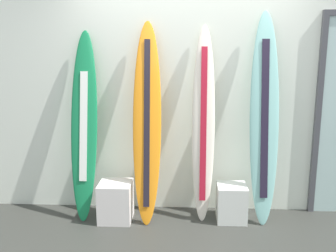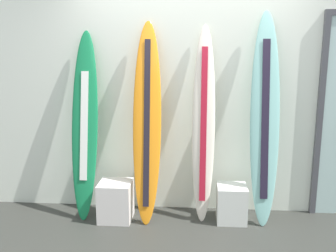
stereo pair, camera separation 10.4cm
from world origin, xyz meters
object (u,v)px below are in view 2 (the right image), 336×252
object	(u,v)px
surfboard_sunset	(147,125)
surfboard_ivory	(203,126)
display_block_left	(232,203)
surfboard_emerald	(85,127)
surfboard_seafoam	(265,121)
display_block_center	(116,201)

from	to	relation	value
surfboard_sunset	surfboard_ivory	distance (m)	0.59
surfboard_sunset	display_block_left	bearing A→B (deg)	-1.54
surfboard_emerald	surfboard_seafoam	world-z (taller)	surfboard_seafoam
surfboard_sunset	surfboard_seafoam	world-z (taller)	surfboard_seafoam
surfboard_emerald	surfboard_seafoam	size ratio (longest dim) A/B	0.91
surfboard_emerald	surfboard_sunset	bearing A→B (deg)	-2.76
surfboard_sunset	display_block_center	world-z (taller)	surfboard_sunset
display_block_center	surfboard_sunset	bearing A→B (deg)	13.34
surfboard_emerald	display_block_center	world-z (taller)	surfboard_emerald
surfboard_emerald	display_block_center	bearing A→B (deg)	-18.45
surfboard_seafoam	display_block_left	size ratio (longest dim) A/B	5.62
surfboard_ivory	display_block_center	bearing A→B (deg)	-170.70
display_block_left	display_block_center	size ratio (longest dim) A/B	0.94
surfboard_ivory	surfboard_seafoam	distance (m)	0.62
surfboard_ivory	surfboard_sunset	bearing A→B (deg)	-173.06
surfboard_emerald	display_block_left	size ratio (longest dim) A/B	5.13
surfboard_sunset	surfboard_seafoam	distance (m)	1.20
surfboard_sunset	surfboard_emerald	bearing A→B (deg)	177.24
surfboard_ivory	display_block_left	xyz separation A→B (m)	(0.31, -0.09, -0.81)
surfboard_emerald	display_block_left	distance (m)	1.74
surfboard_emerald	surfboard_seafoam	distance (m)	1.87
surfboard_ivory	display_block_left	bearing A→B (deg)	-17.06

